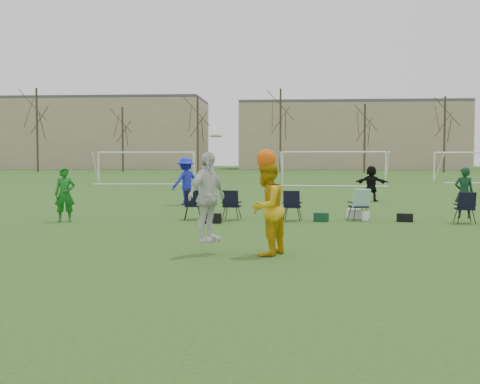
# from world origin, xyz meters

# --- Properties ---
(ground) EXTENTS (260.00, 260.00, 0.00)m
(ground) POSITION_xyz_m (0.00, 0.00, 0.00)
(ground) COLOR #27531A
(ground) RESTS_ON ground
(fielder_green_near) EXTENTS (0.72, 0.57, 1.72)m
(fielder_green_near) POSITION_xyz_m (-6.41, 7.14, 0.86)
(fielder_green_near) COLOR #126819
(fielder_green_near) RESTS_ON ground
(fielder_blue) EXTENTS (1.46, 1.46, 2.02)m
(fielder_blue) POSITION_xyz_m (-3.71, 14.09, 1.01)
(fielder_blue) COLOR #1C21D4
(fielder_blue) RESTS_ON ground
(fielder_black) EXTENTS (1.60, 1.01, 1.65)m
(fielder_black) POSITION_xyz_m (4.48, 16.72, 0.82)
(fielder_black) COLOR black
(fielder_black) RESTS_ON ground
(center_contest) EXTENTS (2.26, 1.19, 2.50)m
(center_contest) POSITION_xyz_m (-0.39, 1.12, 1.09)
(center_contest) COLOR white
(center_contest) RESTS_ON ground
(sideline_setup) EXTENTS (9.15, 2.04, 1.72)m
(sideline_setup) POSITION_xyz_m (1.92, 7.96, 0.52)
(sideline_setup) COLOR #0E361D
(sideline_setup) RESTS_ON ground
(goal_left) EXTENTS (7.39, 0.76, 2.46)m
(goal_left) POSITION_xyz_m (-10.00, 34.00, 1.92)
(goal_left) COLOR white
(goal_left) RESTS_ON ground
(goal_mid) EXTENTS (7.40, 0.63, 2.46)m
(goal_mid) POSITION_xyz_m (4.00, 32.00, 1.92)
(goal_mid) COLOR white
(goal_mid) RESTS_ON ground
(goal_right) EXTENTS (7.35, 1.14, 2.46)m
(goal_right) POSITION_xyz_m (16.00, 38.00, 1.92)
(goal_right) COLOR white
(goal_right) RESTS_ON ground
(tree_line) EXTENTS (110.28, 3.28, 11.40)m
(tree_line) POSITION_xyz_m (0.24, 69.85, 5.09)
(tree_line) COLOR #382B21
(tree_line) RESTS_ON ground
(building_row) EXTENTS (126.00, 16.00, 13.00)m
(building_row) POSITION_xyz_m (6.73, 96.00, 5.99)
(building_row) COLOR tan
(building_row) RESTS_ON ground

